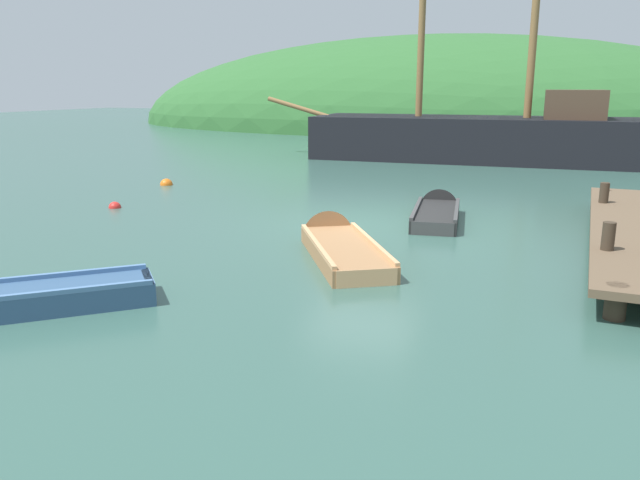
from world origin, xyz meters
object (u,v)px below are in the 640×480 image
object	(u,v)px
sailing_ship	(479,144)
buoy_red	(115,208)
buoy_orange	(166,185)
rowboat_outer_left	(337,246)
rowboat_outer_right	(437,214)

from	to	relation	value
sailing_ship	buoy_red	distance (m)	15.83
buoy_orange	buoy_red	distance (m)	3.81
rowboat_outer_left	buoy_orange	world-z (taller)	rowboat_outer_left
buoy_red	rowboat_outer_left	bearing A→B (deg)	-14.51
rowboat_outer_left	buoy_orange	bearing A→B (deg)	22.00
sailing_ship	buoy_red	world-z (taller)	sailing_ship
buoy_orange	rowboat_outer_left	bearing A→B (deg)	-34.33
sailing_ship	rowboat_outer_right	world-z (taller)	sailing_ship
buoy_red	rowboat_outer_right	bearing A→B (deg)	14.49
sailing_ship	buoy_orange	bearing A→B (deg)	49.30
rowboat_outer_left	buoy_orange	size ratio (longest dim) A/B	9.54
sailing_ship	rowboat_outer_right	xyz separation A→B (m)	(1.08, -12.29, -0.59)
sailing_ship	rowboat_outer_left	bearing A→B (deg)	85.84
rowboat_outer_right	buoy_orange	size ratio (longest dim) A/B	8.85
buoy_orange	buoy_red	xyz separation A→B (m)	(1.11, -3.64, 0.00)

